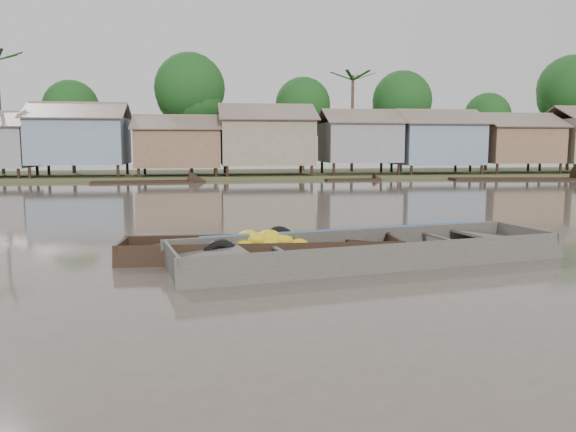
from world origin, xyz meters
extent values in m
plane|color=#51473E|center=(0.00, 0.00, 0.00)|extent=(120.00, 120.00, 0.00)
cube|color=#384723|center=(0.00, 33.00, 0.00)|extent=(120.00, 12.00, 0.50)
cube|color=slate|center=(-10.50, 29.50, 2.70)|extent=(6.20, 5.20, 3.20)
cube|color=brown|center=(-10.50, 28.10, 4.75)|extent=(6.60, 3.02, 1.28)
cube|color=brown|center=(-10.50, 30.90, 4.75)|extent=(6.60, 3.02, 1.28)
cube|color=brown|center=(-3.80, 29.50, 2.20)|extent=(5.80, 4.60, 2.70)
cube|color=brown|center=(-3.80, 28.26, 4.00)|extent=(6.20, 2.67, 1.14)
cube|color=brown|center=(-3.80, 30.74, 4.00)|extent=(6.20, 2.67, 1.14)
cube|color=#7E7157|center=(2.50, 29.50, 2.65)|extent=(6.50, 5.30, 3.30)
cube|color=brown|center=(2.50, 28.07, 4.75)|extent=(6.90, 3.08, 1.31)
cube|color=brown|center=(2.50, 30.93, 4.75)|extent=(6.90, 3.08, 1.31)
cube|color=gray|center=(9.50, 29.50, 2.60)|extent=(5.40, 4.70, 2.90)
cube|color=brown|center=(9.50, 28.23, 4.50)|extent=(5.80, 2.73, 1.17)
cube|color=brown|center=(9.50, 30.77, 4.50)|extent=(5.80, 2.73, 1.17)
cube|color=slate|center=(15.50, 29.50, 2.50)|extent=(6.00, 5.00, 3.10)
cube|color=brown|center=(15.50, 28.15, 4.50)|extent=(6.40, 2.90, 1.24)
cube|color=brown|center=(15.50, 30.85, 4.50)|extent=(6.40, 2.90, 1.24)
cube|color=brown|center=(22.00, 29.50, 2.45)|extent=(5.70, 4.90, 2.80)
cube|color=brown|center=(22.00, 28.18, 4.30)|extent=(6.10, 2.85, 1.21)
cube|color=brown|center=(22.00, 30.82, 4.30)|extent=(6.10, 2.85, 1.21)
cylinder|color=#473323|center=(-12.00, 34.00, 2.45)|extent=(0.28, 0.28, 4.90)
sphere|color=#133E16|center=(-12.00, 34.00, 5.25)|extent=(4.20, 4.20, 4.20)
cylinder|color=#473323|center=(-3.00, 33.00, 3.15)|extent=(0.28, 0.28, 6.30)
sphere|color=#133E16|center=(-3.00, 33.00, 6.75)|extent=(5.40, 5.40, 5.40)
cylinder|color=#473323|center=(6.00, 34.00, 2.62)|extent=(0.28, 0.28, 5.25)
sphere|color=#133E16|center=(6.00, 34.00, 5.62)|extent=(4.50, 4.50, 4.50)
cylinder|color=#473323|center=(14.00, 33.00, 2.80)|extent=(0.28, 0.28, 5.60)
sphere|color=#133E16|center=(14.00, 33.00, 6.00)|extent=(4.80, 4.80, 4.80)
cylinder|color=#473323|center=(22.00, 34.00, 2.27)|extent=(0.28, 0.28, 4.55)
sphere|color=#133E16|center=(22.00, 34.00, 4.88)|extent=(3.90, 3.90, 3.90)
cylinder|color=#473323|center=(29.00, 33.00, 3.32)|extent=(0.28, 0.28, 6.65)
sphere|color=#133E16|center=(29.00, 33.00, 7.12)|extent=(5.70, 5.70, 5.70)
cylinder|color=#473323|center=(-17.00, 33.50, 4.50)|extent=(0.24, 0.24, 9.00)
cylinder|color=#473323|center=(10.00, 33.50, 4.00)|extent=(0.24, 0.24, 8.00)
cube|color=black|center=(-0.74, 0.50, -0.08)|extent=(6.01, 1.44, 0.08)
cube|color=black|center=(-0.71, 1.15, 0.16)|extent=(6.09, 0.47, 0.56)
cube|color=black|center=(-0.78, -0.15, 0.16)|extent=(6.09, 0.47, 0.56)
cube|color=black|center=(2.23, 0.35, 0.16)|extent=(0.13, 1.32, 0.53)
cube|color=black|center=(1.72, 0.37, 0.23)|extent=(1.09, 1.19, 0.20)
cube|color=black|center=(-3.72, 0.65, 0.16)|extent=(0.13, 1.32, 0.53)
cube|color=black|center=(-3.20, 0.63, 0.23)|extent=(1.09, 1.19, 0.20)
cube|color=black|center=(-2.17, 0.57, 0.27)|extent=(0.16, 1.27, 0.05)
cube|color=black|center=(0.68, 0.43, 0.27)|extent=(0.16, 1.27, 0.05)
ellipsoid|color=gold|center=(-1.55, 0.33, 0.26)|extent=(0.50, 0.36, 0.30)
ellipsoid|color=gold|center=(-0.66, 0.14, 0.23)|extent=(0.41, 0.29, 0.24)
ellipsoid|color=gold|center=(-1.48, 0.22, 0.20)|extent=(0.49, 0.35, 0.29)
ellipsoid|color=gold|center=(-1.73, 0.69, 0.25)|extent=(0.46, 0.33, 0.27)
ellipsoid|color=gold|center=(-0.26, 0.30, 0.41)|extent=(0.39, 0.28, 0.23)
ellipsoid|color=gold|center=(-0.45, 0.85, 0.27)|extent=(0.44, 0.31, 0.26)
ellipsoid|color=gold|center=(-1.02, 0.57, 0.48)|extent=(0.48, 0.34, 0.28)
ellipsoid|color=gold|center=(-0.67, 0.39, 0.39)|extent=(0.45, 0.32, 0.27)
ellipsoid|color=gold|center=(-0.57, 0.46, 0.48)|extent=(0.51, 0.37, 0.31)
ellipsoid|color=gold|center=(-1.74, 0.50, 0.18)|extent=(0.39, 0.28, 0.23)
ellipsoid|color=gold|center=(-1.71, 0.19, 0.15)|extent=(0.40, 0.29, 0.24)
ellipsoid|color=gold|center=(-1.53, 0.23, 0.22)|extent=(0.50, 0.36, 0.30)
ellipsoid|color=gold|center=(-0.89, 0.78, 0.31)|extent=(0.41, 0.29, 0.24)
ellipsoid|color=gold|center=(0.13, 0.69, 0.29)|extent=(0.49, 0.35, 0.29)
ellipsoid|color=gold|center=(-0.36, 0.42, 0.39)|extent=(0.46, 0.33, 0.28)
ellipsoid|color=gold|center=(-0.79, 0.64, 0.38)|extent=(0.48, 0.34, 0.29)
ellipsoid|color=gold|center=(-1.14, 0.23, 0.33)|extent=(0.39, 0.28, 0.23)
ellipsoid|color=gold|center=(-0.70, 0.59, 0.46)|extent=(0.39, 0.28, 0.23)
ellipsoid|color=gold|center=(-0.98, 0.65, 0.36)|extent=(0.44, 0.32, 0.26)
ellipsoid|color=gold|center=(-0.41, 0.89, 0.26)|extent=(0.42, 0.30, 0.25)
ellipsoid|color=gold|center=(-1.65, 0.50, 0.27)|extent=(0.51, 0.36, 0.30)
ellipsoid|color=gold|center=(-0.91, 0.72, 0.35)|extent=(0.45, 0.32, 0.27)
ellipsoid|color=gold|center=(0.27, 0.08, 0.20)|extent=(0.42, 0.30, 0.25)
ellipsoid|color=gold|center=(-0.85, 0.34, 0.45)|extent=(0.48, 0.34, 0.29)
ellipsoid|color=gold|center=(-1.45, 0.32, 0.27)|extent=(0.45, 0.32, 0.27)
ellipsoid|color=gold|center=(-0.56, 0.30, 0.34)|extent=(0.44, 0.31, 0.26)
ellipsoid|color=gold|center=(-1.43, 0.60, 0.35)|extent=(0.43, 0.31, 0.26)
ellipsoid|color=gold|center=(-1.29, 0.59, 0.38)|extent=(0.50, 0.36, 0.30)
ellipsoid|color=gold|center=(0.06, 0.31, 0.31)|extent=(0.46, 0.33, 0.28)
ellipsoid|color=gold|center=(-0.98, 0.43, 0.39)|extent=(0.47, 0.34, 0.28)
ellipsoid|color=gold|center=(-1.03, 0.83, 0.35)|extent=(0.40, 0.29, 0.24)
ellipsoid|color=gold|center=(-0.04, 0.76, 0.24)|extent=(0.44, 0.31, 0.26)
cylinder|color=#3F6626|center=(-1.28, 0.53, 0.47)|extent=(0.04, 0.04, 0.19)
cylinder|color=#3F6626|center=(-0.53, 0.49, 0.47)|extent=(0.04, 0.04, 0.19)
cylinder|color=#3F6626|center=(0.01, 0.46, 0.47)|extent=(0.04, 0.04, 0.19)
torus|color=black|center=(-0.27, 1.21, 0.18)|extent=(0.85, 0.24, 0.84)
torus|color=black|center=(-1.64, -0.19, 0.18)|extent=(0.78, 0.23, 0.77)
cube|color=#3C3833|center=(1.48, -0.19, -0.08)|extent=(8.46, 3.33, 0.08)
cube|color=#3C3833|center=(1.29, 0.81, 0.22)|extent=(8.33, 1.79, 0.67)
cube|color=#3C3833|center=(1.68, -1.18, 0.22)|extent=(8.33, 1.79, 0.67)
cube|color=#3C3833|center=(5.54, 0.61, 0.22)|extent=(0.45, 2.04, 0.64)
cube|color=#3C3833|center=(4.84, 0.47, 0.30)|extent=(1.75, 2.02, 0.26)
cube|color=#3C3833|center=(-2.58, -0.98, 0.22)|extent=(0.45, 2.04, 0.64)
cube|color=#3C3833|center=(-1.87, -0.84, 0.30)|extent=(1.75, 2.02, 0.26)
cube|color=#3C3833|center=(-0.46, -0.57, 0.35)|extent=(0.48, 1.97, 0.05)
cube|color=#3C3833|center=(3.43, 0.19, 0.35)|extent=(0.48, 1.97, 0.05)
cube|color=#665E54|center=(1.48, -0.19, -0.02)|extent=(6.49, 2.79, 0.02)
cube|color=#0F4F9D|center=(1.28, 0.87, 0.48)|extent=(6.73, 1.41, 0.17)
torus|color=olive|center=(5.01, 0.16, 0.00)|extent=(0.47, 0.47, 0.07)
torus|color=olive|center=(5.01, 0.16, 0.05)|extent=(0.38, 0.38, 0.07)
cube|color=black|center=(7.97, 25.89, -0.05)|extent=(3.61, 1.00, 0.35)
cube|color=black|center=(-5.94, 25.51, -0.05)|extent=(6.45, 1.77, 0.35)
cube|color=black|center=(19.55, 24.81, -0.05)|extent=(9.24, 3.26, 0.35)
camera|label=1|loc=(-1.92, -11.53, 2.48)|focal=35.00mm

